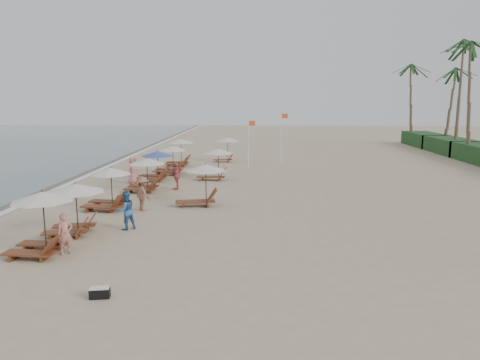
{
  "coord_description": "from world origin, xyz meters",
  "views": [
    {
      "loc": [
        1.64,
        -18.49,
        5.64
      ],
      "look_at": [
        0.64,
        5.44,
        1.3
      ],
      "focal_mm": 33.33,
      "sensor_mm": 36.0,
      "label": 1
    }
  ],
  "objects_px": {
    "beachgoer_mid_a": "(126,210)",
    "inland_station_0": "(201,182)",
    "lounger_station_6": "(178,152)",
    "beachgoer_far_a": "(177,176)",
    "lounger_station_2": "(107,190)",
    "lounger_station_5": "(169,161)",
    "beachgoer_far_b": "(133,170)",
    "lounger_station_4": "(154,166)",
    "lounger_station_0": "(39,223)",
    "lounger_station_1": "(72,206)",
    "inland_station_1": "(215,161)",
    "flag_pole_near": "(249,141)",
    "duffel_bag": "(100,292)",
    "inland_station_2": "(226,146)",
    "beachgoer_mid_b": "(143,194)",
    "lounger_station_3": "(144,174)",
    "beachgoer_near": "(65,234)"
  },
  "relations": [
    {
      "from": "lounger_station_2",
      "to": "lounger_station_5",
      "type": "height_order",
      "value": "lounger_station_2"
    },
    {
      "from": "lounger_station_2",
      "to": "flag_pole_near",
      "type": "bearing_deg",
      "value": 63.49
    },
    {
      "from": "beachgoer_mid_a",
      "to": "flag_pole_near",
      "type": "xyz_separation_m",
      "value": [
        4.98,
        17.75,
        1.45
      ]
    },
    {
      "from": "lounger_station_3",
      "to": "beachgoer_mid_b",
      "type": "distance_m",
      "value": 4.91
    },
    {
      "from": "lounger_station_0",
      "to": "flag_pole_near",
      "type": "height_order",
      "value": "flag_pole_near"
    },
    {
      "from": "inland_station_1",
      "to": "lounger_station_4",
      "type": "bearing_deg",
      "value": -173.85
    },
    {
      "from": "lounger_station_0",
      "to": "beachgoer_mid_a",
      "type": "bearing_deg",
      "value": 56.9
    },
    {
      "from": "lounger_station_4",
      "to": "duffel_bag",
      "type": "relative_size",
      "value": 4.39
    },
    {
      "from": "inland_station_1",
      "to": "beachgoer_far_b",
      "type": "height_order",
      "value": "inland_station_1"
    },
    {
      "from": "lounger_station_5",
      "to": "beachgoer_mid_a",
      "type": "height_order",
      "value": "lounger_station_5"
    },
    {
      "from": "lounger_station_3",
      "to": "inland_station_0",
      "type": "xyz_separation_m",
      "value": [
        4.01,
        -3.6,
        0.22
      ]
    },
    {
      "from": "lounger_station_0",
      "to": "lounger_station_5",
      "type": "bearing_deg",
      "value": 86.34
    },
    {
      "from": "lounger_station_3",
      "to": "duffel_bag",
      "type": "bearing_deg",
      "value": -80.4
    },
    {
      "from": "inland_station_0",
      "to": "beachgoer_far_a",
      "type": "bearing_deg",
      "value": 116.17
    },
    {
      "from": "inland_station_0",
      "to": "beachgoer_near",
      "type": "xyz_separation_m",
      "value": [
        -4.01,
        -7.82,
        -0.53
      ]
    },
    {
      "from": "beachgoer_far_a",
      "to": "flag_pole_near",
      "type": "bearing_deg",
      "value": 148.98
    },
    {
      "from": "beachgoer_far_a",
      "to": "lounger_station_5",
      "type": "bearing_deg",
      "value": -169.55
    },
    {
      "from": "lounger_station_1",
      "to": "duffel_bag",
      "type": "bearing_deg",
      "value": -61.64
    },
    {
      "from": "flag_pole_near",
      "to": "lounger_station_2",
      "type": "bearing_deg",
      "value": -116.51
    },
    {
      "from": "beachgoer_mid_a",
      "to": "inland_station_0",
      "type": "bearing_deg",
      "value": -161.68
    },
    {
      "from": "lounger_station_5",
      "to": "inland_station_1",
      "type": "relative_size",
      "value": 0.99
    },
    {
      "from": "lounger_station_0",
      "to": "beachgoer_mid_b",
      "type": "height_order",
      "value": "lounger_station_0"
    },
    {
      "from": "lounger_station_4",
      "to": "lounger_station_1",
      "type": "bearing_deg",
      "value": -92.14
    },
    {
      "from": "beachgoer_mid_b",
      "to": "beachgoer_far_a",
      "type": "relative_size",
      "value": 1.01
    },
    {
      "from": "inland_station_0",
      "to": "inland_station_1",
      "type": "bearing_deg",
      "value": 89.9
    },
    {
      "from": "flag_pole_near",
      "to": "duffel_bag",
      "type": "bearing_deg",
      "value": -98.64
    },
    {
      "from": "inland_station_2",
      "to": "beachgoer_mid_a",
      "type": "bearing_deg",
      "value": -97.39
    },
    {
      "from": "lounger_station_5",
      "to": "beachgoer_mid_a",
      "type": "relative_size",
      "value": 1.53
    },
    {
      "from": "lounger_station_6",
      "to": "beachgoer_far_b",
      "type": "xyz_separation_m",
      "value": [
        -1.66,
        -8.17,
        -0.27
      ]
    },
    {
      "from": "lounger_station_5",
      "to": "beachgoer_far_b",
      "type": "relative_size",
      "value": 1.45
    },
    {
      "from": "inland_station_0",
      "to": "lounger_station_2",
      "type": "bearing_deg",
      "value": -168.57
    },
    {
      "from": "duffel_bag",
      "to": "flag_pole_near",
      "type": "height_order",
      "value": "flag_pole_near"
    },
    {
      "from": "beachgoer_far_b",
      "to": "lounger_station_4",
      "type": "bearing_deg",
      "value": -18.46
    },
    {
      "from": "lounger_station_0",
      "to": "inland_station_2",
      "type": "distance_m",
      "value": 25.58
    },
    {
      "from": "beachgoer_mid_a",
      "to": "inland_station_1",
      "type": "bearing_deg",
      "value": -143.46
    },
    {
      "from": "inland_station_0",
      "to": "inland_station_1",
      "type": "distance_m",
      "value": 7.81
    },
    {
      "from": "inland_station_0",
      "to": "inland_station_1",
      "type": "relative_size",
      "value": 1.06
    },
    {
      "from": "lounger_station_6",
      "to": "beachgoer_far_a",
      "type": "distance_m",
      "value": 10.17
    },
    {
      "from": "lounger_station_6",
      "to": "lounger_station_1",
      "type": "bearing_deg",
      "value": -92.8
    },
    {
      "from": "lounger_station_0",
      "to": "lounger_station_3",
      "type": "height_order",
      "value": "lounger_station_0"
    },
    {
      "from": "lounger_station_5",
      "to": "duffel_bag",
      "type": "distance_m",
      "value": 21.78
    },
    {
      "from": "lounger_station_5",
      "to": "lounger_station_6",
      "type": "bearing_deg",
      "value": 90.41
    },
    {
      "from": "inland_station_1",
      "to": "beachgoer_mid_a",
      "type": "xyz_separation_m",
      "value": [
        -2.72,
        -12.39,
        -0.51
      ]
    },
    {
      "from": "beachgoer_near",
      "to": "beachgoer_far_b",
      "type": "xyz_separation_m",
      "value": [
        -1.42,
        13.94,
        0.14
      ]
    },
    {
      "from": "inland_station_1",
      "to": "inland_station_2",
      "type": "xyz_separation_m",
      "value": [
        0.09,
        9.33,
        0.11
      ]
    },
    {
      "from": "lounger_station_2",
      "to": "beachgoer_mid_a",
      "type": "xyz_separation_m",
      "value": [
        2.08,
        -3.61,
        -0.15
      ]
    },
    {
      "from": "lounger_station_6",
      "to": "inland_station_2",
      "type": "distance_m",
      "value": 4.82
    },
    {
      "from": "inland_station_2",
      "to": "lounger_station_4",
      "type": "bearing_deg",
      "value": -114.0
    },
    {
      "from": "beachgoer_near",
      "to": "beachgoer_mid_a",
      "type": "distance_m",
      "value": 3.49
    },
    {
      "from": "lounger_station_4",
      "to": "inland_station_1",
      "type": "height_order",
      "value": "inland_station_1"
    }
  ]
}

